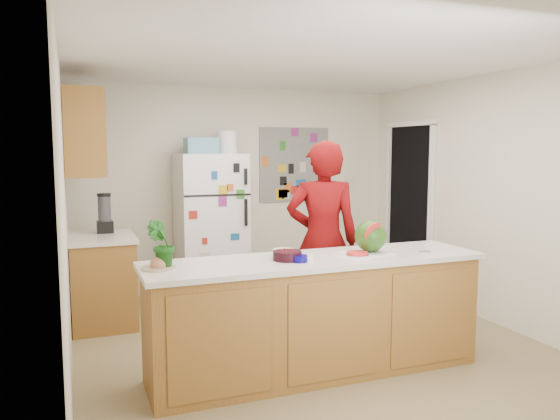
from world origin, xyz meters
name	(u,v)px	position (x,y,z in m)	size (l,w,h in m)	color
floor	(312,348)	(0.00, 0.00, -0.01)	(4.00, 4.50, 0.02)	brown
wall_back	(238,189)	(0.00, 2.26, 1.25)	(4.00, 0.02, 2.50)	beige
wall_left	(63,218)	(-2.01, 0.00, 1.25)	(0.02, 4.50, 2.50)	beige
wall_right	(497,200)	(2.01, 0.00, 1.25)	(0.02, 4.50, 2.50)	beige
ceiling	(314,58)	(0.00, 0.00, 2.51)	(4.00, 4.50, 0.02)	white
doorway	(410,208)	(1.99, 1.45, 1.02)	(0.03, 0.85, 2.04)	black
peninsula_base	(316,318)	(-0.20, -0.50, 0.44)	(2.60, 0.62, 0.88)	brown
peninsula_top	(316,260)	(-0.20, -0.50, 0.90)	(2.68, 0.70, 0.04)	silver
side_counter_base	(103,282)	(-1.69, 1.35, 0.43)	(0.60, 0.80, 0.86)	brown
side_counter_top	(101,238)	(-1.69, 1.35, 0.88)	(0.64, 0.84, 0.04)	silver
upper_cabinets	(83,134)	(-1.82, 1.30, 1.90)	(0.35, 1.00, 0.80)	brown
refrigerator	(211,227)	(-0.45, 1.88, 0.85)	(0.75, 0.70, 1.70)	silver
fridge_top_bin	(201,146)	(-0.55, 1.88, 1.79)	(0.35, 0.28, 0.18)	#5999B2
photo_collage	(294,165)	(0.75, 2.24, 1.55)	(0.95, 0.01, 0.95)	slate
person	(323,241)	(0.19, 0.21, 0.92)	(0.67, 0.44, 1.83)	#5E0607
blender_appliance	(105,214)	(-1.64, 1.54, 1.09)	(0.13, 0.13, 0.38)	black
cutting_board	(365,253)	(0.22, -0.51, 0.93)	(0.39, 0.29, 0.01)	silver
watermelon	(371,236)	(0.28, -0.49, 1.06)	(0.26, 0.26, 0.26)	#226011
watermelon_slice	(357,253)	(0.12, -0.56, 0.94)	(0.17, 0.17, 0.02)	#D21B49
cherry_bowl	(287,256)	(-0.44, -0.51, 0.96)	(0.22, 0.22, 0.07)	black
white_bowl	(284,253)	(-0.42, -0.39, 0.95)	(0.17, 0.17, 0.06)	silver
cobalt_bowl	(300,259)	(-0.38, -0.60, 0.95)	(0.12, 0.12, 0.05)	#08035D
plate	(158,268)	(-1.40, -0.47, 0.93)	(0.24, 0.24, 0.02)	beige
paper_towel	(301,258)	(-0.34, -0.52, 0.93)	(0.18, 0.16, 0.02)	white
keys	(425,252)	(0.71, -0.63, 0.93)	(0.09, 0.04, 0.01)	gray
potted_plant	(161,244)	(-1.38, -0.45, 1.09)	(0.19, 0.15, 0.34)	#0F3D0C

